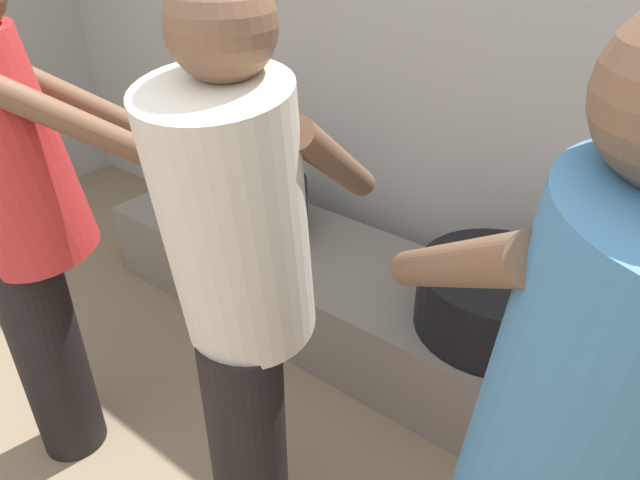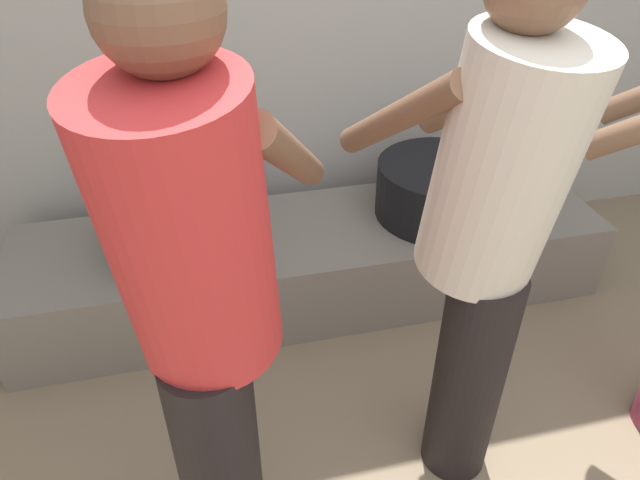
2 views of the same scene
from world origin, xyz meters
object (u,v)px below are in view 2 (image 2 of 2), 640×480
(cooking_pot_main, at_px, (174,224))
(cooking_pot_secondary, at_px, (441,189))
(cook_in_cream_shirt, at_px, (490,227))
(cook_in_red_shirt, at_px, (201,303))

(cooking_pot_main, relative_size, cooking_pot_secondary, 1.28)
(cook_in_cream_shirt, bearing_deg, cooking_pot_main, 133.15)
(cooking_pot_main, bearing_deg, cooking_pot_secondary, 1.01)
(cooking_pot_secondary, height_order, cook_in_red_shirt, cook_in_red_shirt)
(cooking_pot_main, xyz_separation_m, cook_in_cream_shirt, (0.79, -0.84, 0.41))
(cooking_pot_main, distance_m, cook_in_cream_shirt, 1.23)
(cooking_pot_secondary, height_order, cook_in_cream_shirt, cook_in_cream_shirt)
(cook_in_red_shirt, bearing_deg, cook_in_cream_shirt, 10.68)
(cook_in_red_shirt, bearing_deg, cooking_pot_secondary, 45.06)
(cooking_pot_main, height_order, cook_in_red_shirt, cook_in_red_shirt)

